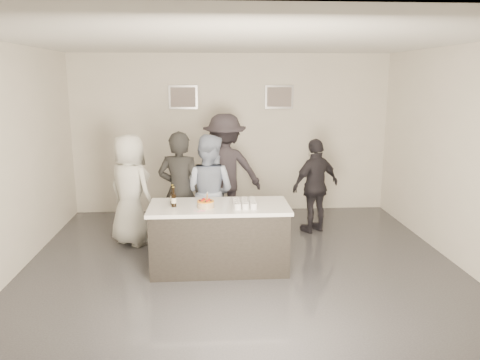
{
  "coord_description": "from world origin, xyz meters",
  "views": [
    {
      "loc": [
        -0.42,
        -5.9,
        2.56
      ],
      "look_at": [
        0.0,
        0.5,
        1.15
      ],
      "focal_mm": 35.0,
      "sensor_mm": 36.0,
      "label": 1
    }
  ],
  "objects": [
    {
      "name": "person_guest_back",
      "position": [
        -0.16,
        1.99,
        0.98
      ],
      "size": [
        1.34,
        0.87,
        1.96
      ],
      "primitive_type": "imported",
      "rotation": [
        0.0,
        0.0,
        3.25
      ],
      "color": "#2E2A31",
      "rests_on": "ground"
    },
    {
      "name": "person_guest_left",
      "position": [
        -1.65,
        1.2,
        0.86
      ],
      "size": [
        1.0,
        0.95,
        1.73
      ],
      "primitive_type": "imported",
      "rotation": [
        0.0,
        0.0,
        2.48
      ],
      "color": "silver",
      "rests_on": "ground"
    },
    {
      "name": "picture_left",
      "position": [
        -0.9,
        2.97,
        2.2
      ],
      "size": [
        0.54,
        0.04,
        0.44
      ],
      "primitive_type": "cube",
      "color": "#B2B2B7",
      "rests_on": "wall_back"
    },
    {
      "name": "picture_right",
      "position": [
        0.9,
        2.97,
        2.2
      ],
      "size": [
        0.54,
        0.04,
        0.44
      ],
      "primitive_type": "cube",
      "color": "#B2B2B7",
      "rests_on": "wall_back"
    },
    {
      "name": "wall_front",
      "position": [
        0.0,
        -3.0,
        1.5
      ],
      "size": [
        6.0,
        0.04,
        3.0
      ],
      "primitive_type": "cube",
      "color": "silver",
      "rests_on": "ground"
    },
    {
      "name": "candles",
      "position": [
        -0.59,
        -0.18,
        0.9
      ],
      "size": [
        0.24,
        0.08,
        0.01
      ],
      "primitive_type": "cube",
      "color": "pink",
      "rests_on": "bar_counter"
    },
    {
      "name": "person_guest_right",
      "position": [
        1.34,
        1.61,
        0.79
      ],
      "size": [
        1.0,
        0.77,
        1.58
      ],
      "primitive_type": "imported",
      "rotation": [
        0.0,
        0.0,
        3.62
      ],
      "color": "#242229",
      "rests_on": "ground"
    },
    {
      "name": "tumbler_cluster",
      "position": [
        0.04,
        0.04,
        0.94
      ],
      "size": [
        0.3,
        0.4,
        0.08
      ],
      "primitive_type": "cube",
      "color": "orange",
      "rests_on": "bar_counter"
    },
    {
      "name": "beer_bottle_a",
      "position": [
        -0.92,
        0.18,
        1.03
      ],
      "size": [
        0.07,
        0.07,
        0.26
      ],
      "primitive_type": "cylinder",
      "color": "black",
      "rests_on": "bar_counter"
    },
    {
      "name": "person_main_blue",
      "position": [
        -0.45,
        0.96,
        0.87
      ],
      "size": [
        1.04,
        0.95,
        1.74
      ],
      "primitive_type": "imported",
      "rotation": [
        0.0,
        0.0,
        2.72
      ],
      "color": "#92A0BF",
      "rests_on": "ground"
    },
    {
      "name": "wall_right",
      "position": [
        3.0,
        0.0,
        1.5
      ],
      "size": [
        0.04,
        6.0,
        3.0
      ],
      "primitive_type": "cube",
      "color": "silver",
      "rests_on": "ground"
    },
    {
      "name": "cake",
      "position": [
        -0.48,
        0.0,
        0.94
      ],
      "size": [
        0.22,
        0.22,
        0.08
      ],
      "primitive_type": "cylinder",
      "color": "orange",
      "rests_on": "bar_counter"
    },
    {
      "name": "wall_back",
      "position": [
        0.0,
        3.0,
        1.5
      ],
      "size": [
        6.0,
        0.04,
        3.0
      ],
      "primitive_type": "cube",
      "color": "silver",
      "rests_on": "ground"
    },
    {
      "name": "floor",
      "position": [
        0.0,
        0.0,
        0.0
      ],
      "size": [
        6.0,
        6.0,
        0.0
      ],
      "primitive_type": "plane",
      "color": "#3D3D42",
      "rests_on": "ground"
    },
    {
      "name": "person_main_black",
      "position": [
        -0.86,
        0.85,
        0.9
      ],
      "size": [
        0.73,
        0.56,
        1.81
      ],
      "primitive_type": "imported",
      "rotation": [
        0.0,
        0.0,
        2.94
      ],
      "color": "black",
      "rests_on": "ground"
    },
    {
      "name": "bar_counter",
      "position": [
        -0.31,
        0.11,
        0.45
      ],
      "size": [
        1.86,
        0.86,
        0.9
      ],
      "primitive_type": "cube",
      "color": "white",
      "rests_on": "ground"
    },
    {
      "name": "beer_bottle_b",
      "position": [
        -0.9,
        0.06,
        1.03
      ],
      "size": [
        0.07,
        0.07,
        0.26
      ],
      "primitive_type": "cylinder",
      "color": "black",
      "rests_on": "bar_counter"
    },
    {
      "name": "wall_left",
      "position": [
        -3.0,
        0.0,
        1.5
      ],
      "size": [
        0.04,
        6.0,
        3.0
      ],
      "primitive_type": "cube",
      "color": "silver",
      "rests_on": "ground"
    },
    {
      "name": "ceiling",
      "position": [
        0.0,
        0.0,
        3.0
      ],
      "size": [
        6.0,
        6.0,
        0.0
      ],
      "primitive_type": "plane",
      "rotation": [
        3.14,
        0.0,
        0.0
      ],
      "color": "white"
    }
  ]
}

